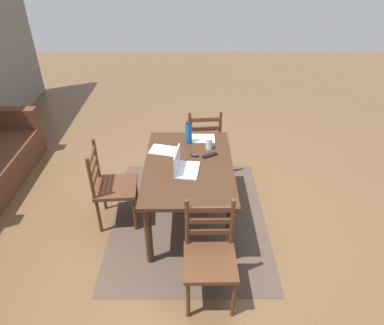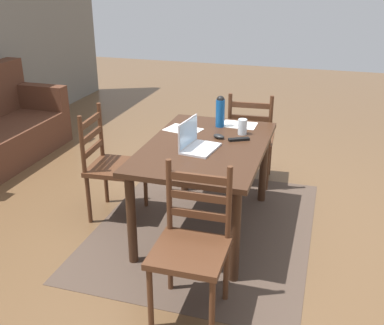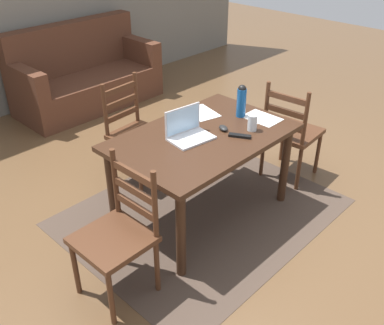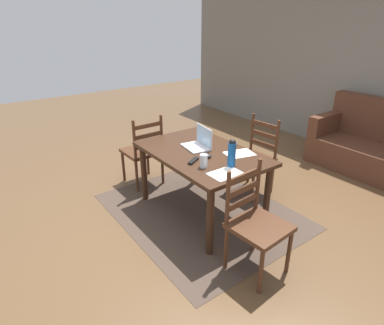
# 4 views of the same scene
# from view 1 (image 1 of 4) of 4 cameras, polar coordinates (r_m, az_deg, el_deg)

# --- Properties ---
(ground_plane) EXTENTS (14.00, 14.00, 0.00)m
(ground_plane) POSITION_cam_1_polar(r_m,az_deg,el_deg) (4.05, -0.50, -9.14)
(ground_plane) COLOR brown
(area_rug) EXTENTS (2.14, 1.74, 0.01)m
(area_rug) POSITION_cam_1_polar(r_m,az_deg,el_deg) (4.04, -0.50, -9.11)
(area_rug) COLOR #47382D
(area_rug) RESTS_ON ground
(dining_table) EXTENTS (1.41, 0.92, 0.74)m
(dining_table) POSITION_cam_1_polar(r_m,az_deg,el_deg) (3.64, -0.55, -1.60)
(dining_table) COLOR #382114
(dining_table) RESTS_ON ground
(chair_right_near) EXTENTS (0.47, 0.47, 0.95)m
(chair_right_near) POSITION_cam_1_polar(r_m,az_deg,el_deg) (4.59, 1.87, 3.58)
(chair_right_near) COLOR #4C2B19
(chair_right_near) RESTS_ON ground
(chair_far_head) EXTENTS (0.47, 0.47, 0.95)m
(chair_far_head) POSITION_cam_1_polar(r_m,az_deg,el_deg) (3.85, -13.02, -3.85)
(chair_far_head) COLOR #4C2B19
(chair_far_head) RESTS_ON ground
(chair_left_near) EXTENTS (0.45, 0.45, 0.95)m
(chair_left_near) POSITION_cam_1_polar(r_m,az_deg,el_deg) (3.02, 2.95, -15.28)
(chair_left_near) COLOR #4C2B19
(chair_left_near) RESTS_ON ground
(laptop) EXTENTS (0.35, 0.26, 0.23)m
(laptop) POSITION_cam_1_polar(r_m,az_deg,el_deg) (3.46, -1.49, -0.53)
(laptop) COLOR silver
(laptop) RESTS_ON dining_table
(water_bottle) EXTENTS (0.08, 0.08, 0.27)m
(water_bottle) POSITION_cam_1_polar(r_m,az_deg,el_deg) (3.91, -0.59, 5.15)
(water_bottle) COLOR #145199
(water_bottle) RESTS_ON dining_table
(drinking_glass) EXTENTS (0.07, 0.07, 0.13)m
(drinking_glass) POSITION_cam_1_polar(r_m,az_deg,el_deg) (3.83, 2.82, 3.14)
(drinking_glass) COLOR silver
(drinking_glass) RESTS_ON dining_table
(computer_mouse) EXTENTS (0.10, 0.12, 0.03)m
(computer_mouse) POSITION_cam_1_polar(r_m,az_deg,el_deg) (3.72, 0.41, 1.33)
(computer_mouse) COLOR black
(computer_mouse) RESTS_ON dining_table
(tv_remote) EXTENTS (0.12, 0.17, 0.02)m
(tv_remote) POSITION_cam_1_polar(r_m,az_deg,el_deg) (3.73, 2.97, 1.21)
(tv_remote) COLOR black
(tv_remote) RESTS_ON dining_table
(paper_stack_left) EXTENTS (0.21, 0.30, 0.00)m
(paper_stack_left) POSITION_cam_1_polar(r_m,az_deg,el_deg) (4.06, 1.65, 4.00)
(paper_stack_left) COLOR white
(paper_stack_left) RESTS_ON dining_table
(paper_stack_right) EXTENTS (0.28, 0.34, 0.00)m
(paper_stack_right) POSITION_cam_1_polar(r_m,az_deg,el_deg) (3.84, -4.69, 2.05)
(paper_stack_right) COLOR white
(paper_stack_right) RESTS_ON dining_table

